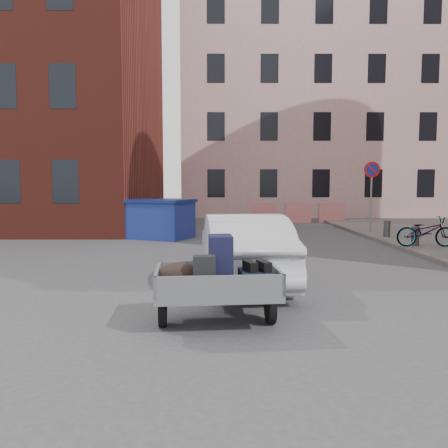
{
  "coord_description": "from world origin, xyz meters",
  "views": [
    {
      "loc": [
        0.4,
        -7.01,
        1.85
      ],
      "look_at": [
        0.42,
        1.62,
        1.1
      ],
      "focal_mm": 35.0,
      "sensor_mm": 36.0,
      "label": 1
    }
  ],
  "objects_px": {
    "bicycle": "(426,231)",
    "trailer": "(216,280)",
    "dumpster": "(146,218)",
    "silver_car": "(242,248)"
  },
  "relations": [
    {
      "from": "bicycle",
      "to": "trailer",
      "type": "bearing_deg",
      "value": 139.17
    },
    {
      "from": "trailer",
      "to": "dumpster",
      "type": "distance_m",
      "value": 10.32
    },
    {
      "from": "silver_car",
      "to": "bicycle",
      "type": "height_order",
      "value": "silver_car"
    },
    {
      "from": "trailer",
      "to": "dumpster",
      "type": "relative_size",
      "value": 0.51
    },
    {
      "from": "trailer",
      "to": "silver_car",
      "type": "xyz_separation_m",
      "value": [
        0.46,
        2.58,
        0.06
      ]
    },
    {
      "from": "silver_car",
      "to": "bicycle",
      "type": "relative_size",
      "value": 2.43
    },
    {
      "from": "dumpster",
      "to": "silver_car",
      "type": "bearing_deg",
      "value": -44.62
    },
    {
      "from": "dumpster",
      "to": "bicycle",
      "type": "bearing_deg",
      "value": 1.44
    },
    {
      "from": "dumpster",
      "to": "bicycle",
      "type": "height_order",
      "value": "dumpster"
    },
    {
      "from": "dumpster",
      "to": "silver_car",
      "type": "xyz_separation_m",
      "value": [
        3.14,
        -7.38,
        -0.03
      ]
    }
  ]
}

